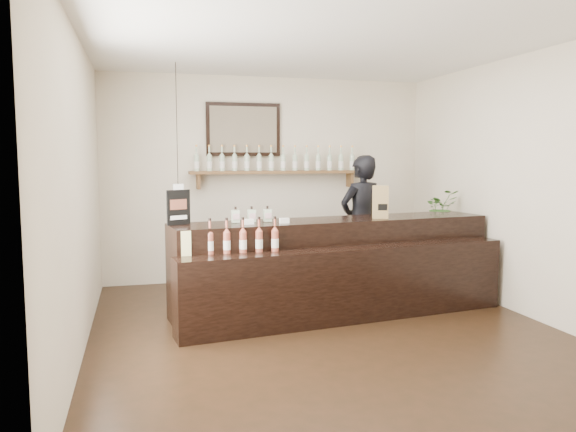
# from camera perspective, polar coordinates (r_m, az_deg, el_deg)

# --- Properties ---
(ground) EXTENTS (5.00, 5.00, 0.00)m
(ground) POSITION_cam_1_polar(r_m,az_deg,el_deg) (5.70, 3.74, -11.42)
(ground) COLOR black
(ground) RESTS_ON ground
(room_shell) EXTENTS (5.00, 5.00, 5.00)m
(room_shell) POSITION_cam_1_polar(r_m,az_deg,el_deg) (5.44, 3.86, 5.96)
(room_shell) COLOR beige
(room_shell) RESTS_ON ground
(back_wall_decor) EXTENTS (2.66, 0.96, 1.69)m
(back_wall_decor) POSITION_cam_1_polar(r_m,az_deg,el_deg) (7.69, -2.86, 6.33)
(back_wall_decor) COLOR brown
(back_wall_decor) RESTS_ON ground
(counter) EXTENTS (3.70, 1.42, 1.19)m
(counter) POSITION_cam_1_polar(r_m,az_deg,el_deg) (6.21, 5.12, -5.42)
(counter) COLOR black
(counter) RESTS_ON ground
(promo_sign) EXTENTS (0.24, 0.12, 0.36)m
(promo_sign) POSITION_cam_1_polar(r_m,az_deg,el_deg) (5.80, -11.07, 0.86)
(promo_sign) COLOR black
(promo_sign) RESTS_ON counter
(paper_bag) EXTENTS (0.20, 0.17, 0.37)m
(paper_bag) POSITION_cam_1_polar(r_m,az_deg,el_deg) (6.38, 9.36, 1.41)
(paper_bag) COLOR #9D7F4C
(paper_bag) RESTS_ON counter
(tape_dispenser) EXTENTS (0.13, 0.08, 0.11)m
(tape_dispenser) POSITION_cam_1_polar(r_m,az_deg,el_deg) (6.43, 9.31, 0.16)
(tape_dispenser) COLOR #194EB3
(tape_dispenser) RESTS_ON counter
(side_cabinet) EXTENTS (0.45, 0.59, 0.83)m
(side_cabinet) POSITION_cam_1_polar(r_m,az_deg,el_deg) (7.55, 15.13, -4.03)
(side_cabinet) COLOR brown
(side_cabinet) RESTS_ON ground
(potted_plant) EXTENTS (0.42, 0.37, 0.46)m
(potted_plant) POSITION_cam_1_polar(r_m,az_deg,el_deg) (7.47, 15.27, 0.85)
(potted_plant) COLOR #3D6D2B
(potted_plant) RESTS_ON side_cabinet
(shopkeeper) EXTENTS (0.82, 0.66, 1.96)m
(shopkeeper) POSITION_cam_1_polar(r_m,az_deg,el_deg) (7.28, 7.44, 0.22)
(shopkeeper) COLOR black
(shopkeeper) RESTS_ON ground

